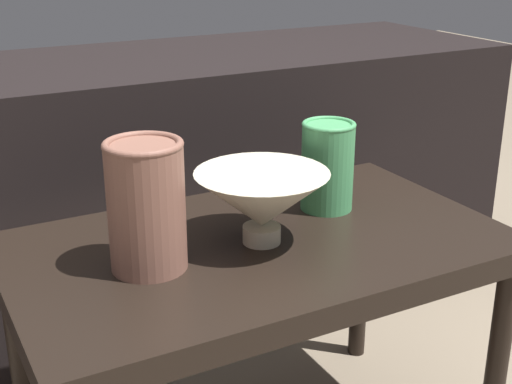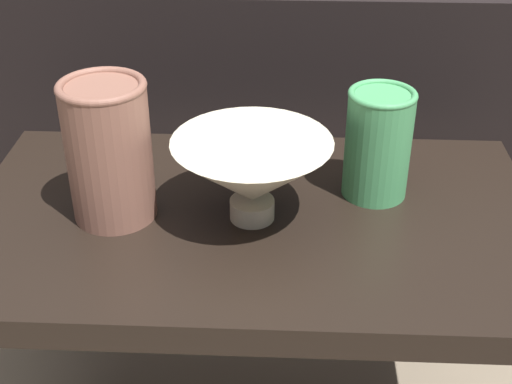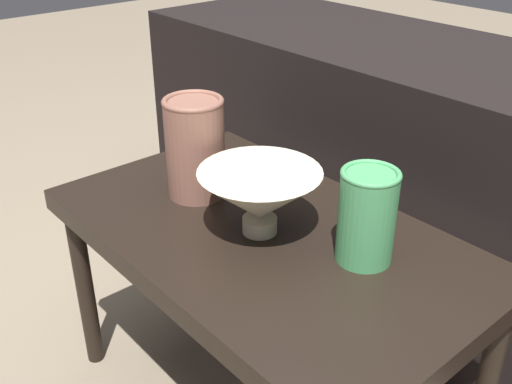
% 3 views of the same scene
% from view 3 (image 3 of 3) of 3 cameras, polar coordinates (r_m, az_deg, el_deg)
% --- Properties ---
extents(table, '(0.77, 0.46, 0.43)m').
position_cam_3_polar(table, '(1.06, 0.79, -5.72)').
color(table, black).
rests_on(table, ground_plane).
extents(couch_backdrop, '(1.76, 0.50, 0.62)m').
position_cam_3_polar(couch_backdrop, '(1.49, 17.76, 0.46)').
color(couch_backdrop, black).
rests_on(couch_backdrop, ground_plane).
extents(bowl, '(0.21, 0.21, 0.11)m').
position_cam_3_polar(bowl, '(0.99, 0.25, -0.31)').
color(bowl, beige).
rests_on(bowl, table).
extents(vase_textured_left, '(0.11, 0.11, 0.19)m').
position_cam_3_polar(vase_textured_left, '(1.11, -5.82, 4.35)').
color(vase_textured_left, brown).
rests_on(vase_textured_left, table).
extents(vase_colorful_right, '(0.09, 0.09, 0.15)m').
position_cam_3_polar(vase_colorful_right, '(0.93, 10.52, -2.17)').
color(vase_colorful_right, '#47995B').
rests_on(vase_colorful_right, table).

